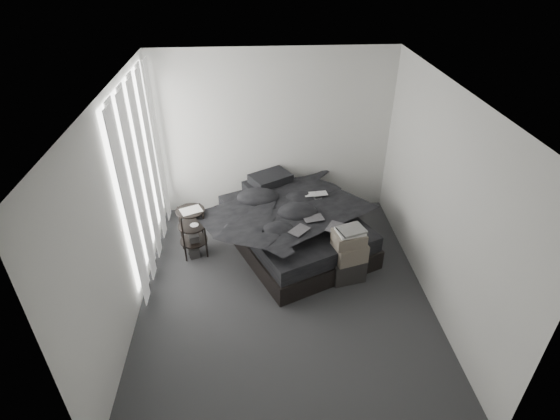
{
  "coord_description": "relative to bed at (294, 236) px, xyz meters",
  "views": [
    {
      "loc": [
        -0.35,
        -4.16,
        3.91
      ],
      "look_at": [
        0.0,
        0.8,
        0.75
      ],
      "focal_mm": 28.0,
      "sensor_mm": 36.0,
      "label": 1
    }
  ],
  "objects": [
    {
      "name": "laptop",
      "position": [
        0.33,
        0.2,
        0.63
      ],
      "size": [
        0.36,
        0.25,
        0.03
      ],
      "primitive_type": "imported",
      "rotation": [
        0.0,
        0.0,
        0.1
      ],
      "color": "silver",
      "rests_on": "duvet"
    },
    {
      "name": "wall_right",
      "position": [
        1.57,
        -1.02,
        1.16
      ],
      "size": [
        0.01,
        4.2,
        2.6
      ],
      "primitive_type": "cube",
      "color": "silver",
      "rests_on": "ground"
    },
    {
      "name": "wall_front",
      "position": [
        -0.23,
        -3.12,
        1.16
      ],
      "size": [
        3.6,
        0.01,
        2.6
      ],
      "primitive_type": "cube",
      "color": "silver",
      "rests_on": "ground"
    },
    {
      "name": "curtain_left",
      "position": [
        -1.96,
        -0.12,
        1.14
      ],
      "size": [
        0.06,
        2.12,
        2.48
      ],
      "primitive_type": "cube",
      "color": "white",
      "rests_on": "wall_left"
    },
    {
      "name": "pillow_lower",
      "position": [
        -0.38,
        0.73,
        0.44
      ],
      "size": [
        0.75,
        0.65,
        0.14
      ],
      "primitive_type": "cube",
      "rotation": [
        0.0,
        0.0,
        0.42
      ],
      "color": "black",
      "rests_on": "mattress"
    },
    {
      "name": "window_left",
      "position": [
        -2.01,
        -0.12,
        1.21
      ],
      "size": [
        0.02,
        2.0,
        2.3
      ],
      "primitive_type": "cube",
      "color": "white",
      "rests_on": "wall_left"
    },
    {
      "name": "mattress",
      "position": [
        0.0,
        0.0,
        0.26
      ],
      "size": [
        2.24,
        2.49,
        0.23
      ],
      "primitive_type": "cube",
      "rotation": [
        0.0,
        0.0,
        0.42
      ],
      "color": "black",
      "rests_on": "bed"
    },
    {
      "name": "wall_back",
      "position": [
        -0.23,
        1.08,
        1.16
      ],
      "size": [
        3.6,
        0.01,
        2.6
      ],
      "primitive_type": "cube",
      "color": "silver",
      "rests_on": "ground"
    },
    {
      "name": "art_book_white",
      "position": [
        0.62,
        -0.78,
        0.61
      ],
      "size": [
        0.38,
        0.33,
        0.03
      ],
      "primitive_type": "cube",
      "rotation": [
        0.0,
        0.0,
        0.22
      ],
      "color": "silver",
      "rests_on": "box_upper"
    },
    {
      "name": "pillow_upper",
      "position": [
        -0.31,
        0.74,
        0.58
      ],
      "size": [
        0.72,
        0.65,
        0.13
      ],
      "primitive_type": "cube",
      "rotation": [
        0.0,
        0.0,
        0.52
      ],
      "color": "black",
      "rests_on": "pillow_lower"
    },
    {
      "name": "comic_b",
      "position": [
        0.21,
        -0.35,
        0.62
      ],
      "size": [
        0.3,
        0.23,
        0.01
      ],
      "primitive_type": "cube",
      "rotation": [
        0.0,
        0.0,
        0.21
      ],
      "color": "black",
      "rests_on": "duvet"
    },
    {
      "name": "duvet",
      "position": [
        0.02,
        -0.05,
        0.49
      ],
      "size": [
        2.15,
        2.28,
        0.25
      ],
      "primitive_type": "imported",
      "rotation": [
        0.0,
        0.0,
        0.42
      ],
      "color": "black",
      "rests_on": "mattress"
    },
    {
      "name": "side_stand",
      "position": [
        -1.44,
        -0.11,
        0.22
      ],
      "size": [
        0.48,
        0.48,
        0.72
      ],
      "primitive_type": "cylinder",
      "rotation": [
        0.0,
        0.0,
        0.25
      ],
      "color": "black",
      "rests_on": "floor"
    },
    {
      "name": "papers",
      "position": [
        -1.43,
        -0.11,
        0.59
      ],
      "size": [
        0.34,
        0.3,
        0.01
      ],
      "primitive_type": "cube",
      "rotation": [
        0.0,
        0.0,
        0.42
      ],
      "color": "white",
      "rests_on": "side_stand"
    },
    {
      "name": "art_book_snake",
      "position": [
        0.63,
        -0.79,
        0.64
      ],
      "size": [
        0.38,
        0.34,
        0.03
      ],
      "primitive_type": "cube",
      "rotation": [
        0.0,
        0.0,
        0.32
      ],
      "color": "silver",
      "rests_on": "art_book_white"
    },
    {
      "name": "comic_c",
      "position": [
        0.46,
        -0.58,
        0.63
      ],
      "size": [
        0.29,
        0.32,
        0.01
      ],
      "primitive_type": "cube",
      "rotation": [
        0.0,
        0.0,
        1.03
      ],
      "color": "black",
      "rests_on": "duvet"
    },
    {
      "name": "box_mid",
      "position": [
        0.63,
        -0.79,
        0.3
      ],
      "size": [
        0.48,
        0.42,
        0.24
      ],
      "primitive_type": "cube",
      "rotation": [
        0.0,
        0.0,
        0.29
      ],
      "color": "#665C50",
      "rests_on": "box_lower"
    },
    {
      "name": "comic_a",
      "position": [
        -0.0,
        -0.62,
        0.62
      ],
      "size": [
        0.31,
        0.31,
        0.01
      ],
      "primitive_type": "cube",
      "rotation": [
        0.0,
        0.0,
        0.8
      ],
      "color": "black",
      "rests_on": "duvet"
    },
    {
      "name": "wall_left",
      "position": [
        -2.03,
        -1.02,
        1.16
      ],
      "size": [
        0.01,
        4.2,
        2.6
      ],
      "primitive_type": "cube",
      "color": "silver",
      "rests_on": "ground"
    },
    {
      "name": "box_lower",
      "position": [
        0.62,
        -0.78,
        0.02
      ],
      "size": [
        0.5,
        0.42,
        0.32
      ],
      "primitive_type": "cube",
      "rotation": [
        0.0,
        0.0,
        0.22
      ],
      "color": "black",
      "rests_on": "floor"
    },
    {
      "name": "bed",
      "position": [
        0.0,
        0.0,
        0.0
      ],
      "size": [
        2.32,
        2.58,
        0.29
      ],
      "primitive_type": "cube",
      "rotation": [
        0.0,
        0.0,
        0.42
      ],
      "color": "black",
      "rests_on": "floor"
    },
    {
      "name": "box_upper",
      "position": [
        0.61,
        -0.78,
        0.51
      ],
      "size": [
        0.43,
        0.37,
        0.17
      ],
      "primitive_type": "cube",
      "rotation": [
        0.0,
        0.0,
        0.16
      ],
      "color": "#665C50",
      "rests_on": "box_mid"
    },
    {
      "name": "ceiling",
      "position": [
        -0.23,
        -1.02,
        2.46
      ],
      "size": [
        3.6,
        4.2,
        0.01
      ],
      "primitive_type": "cube",
      "color": "white",
      "rests_on": "ground"
    },
    {
      "name": "floor_books",
      "position": [
        -1.46,
        -0.15,
        -0.07
      ],
      "size": [
        0.2,
        0.24,
        0.15
      ],
      "primitive_type": "cube",
      "rotation": [
        0.0,
        0.0,
        0.3
      ],
      "color": "black",
      "rests_on": "floor"
    },
    {
      "name": "floor",
      "position": [
        -0.23,
        -1.02,
        -0.14
      ],
      "size": [
        3.6,
        4.2,
        0.01
      ],
      "primitive_type": "cube",
      "color": "#303133",
      "rests_on": "ground"
    }
  ]
}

